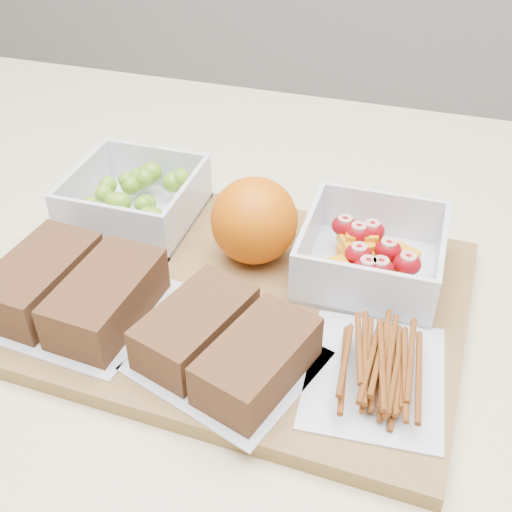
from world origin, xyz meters
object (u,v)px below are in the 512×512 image
object	(u,v)px
cutting_board	(231,297)
grape_container	(137,199)
sandwich_bag_left	(74,290)
pretzel_bag	(377,365)
orange	(254,221)
fruit_container	(371,256)
sandwich_bag_center	(226,345)

from	to	relation	value
cutting_board	grape_container	xyz separation A→B (m)	(-0.13, 0.09, 0.03)
sandwich_bag_left	pretzel_bag	xyz separation A→B (m)	(0.27, -0.00, -0.01)
grape_container	sandwich_bag_left	size ratio (longest dim) A/B	0.80
orange	sandwich_bag_left	size ratio (longest dim) A/B	0.54
orange	pretzel_bag	distance (m)	0.19
fruit_container	pretzel_bag	bearing A→B (deg)	-78.54
cutting_board	sandwich_bag_center	size ratio (longest dim) A/B	2.54
cutting_board	grape_container	distance (m)	0.16
cutting_board	pretzel_bag	distance (m)	0.16
grape_container	pretzel_bag	world-z (taller)	grape_container
cutting_board	sandwich_bag_left	xyz separation A→B (m)	(-0.12, -0.06, 0.03)
orange	sandwich_bag_center	distance (m)	0.14
grape_container	orange	bearing A→B (deg)	-11.77
orange	sandwich_bag_center	world-z (taller)	orange
sandwich_bag_left	fruit_container	bearing A→B (deg)	27.60
sandwich_bag_center	orange	bearing A→B (deg)	98.24
grape_container	pretzel_bag	xyz separation A→B (m)	(0.28, -0.15, -0.01)
cutting_board	fruit_container	distance (m)	0.14
cutting_board	sandwich_bag_center	bearing A→B (deg)	-70.62
pretzel_bag	orange	bearing A→B (deg)	138.51
cutting_board	orange	distance (m)	0.08
fruit_container	sandwich_bag_left	xyz separation A→B (m)	(-0.24, -0.13, 0.00)
grape_container	sandwich_bag_center	size ratio (longest dim) A/B	0.75
sandwich_bag_center	pretzel_bag	bearing A→B (deg)	9.57
orange	sandwich_bag_center	bearing A→B (deg)	-81.76
cutting_board	sandwich_bag_center	xyz separation A→B (m)	(0.03, -0.08, 0.03)
fruit_container	orange	distance (m)	0.11
pretzel_bag	grape_container	bearing A→B (deg)	151.36
sandwich_bag_left	sandwich_bag_center	distance (m)	0.15
sandwich_bag_left	sandwich_bag_center	world-z (taller)	sandwich_bag_left
fruit_container	pretzel_bag	world-z (taller)	fruit_container
orange	pretzel_bag	size ratio (longest dim) A/B	0.61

